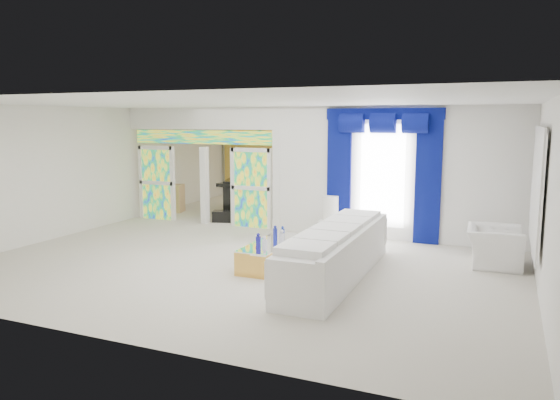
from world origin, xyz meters
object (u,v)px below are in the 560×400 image
at_px(grand_piano, 255,195).
at_px(coffee_table, 272,254).
at_px(white_sofa, 337,255).
at_px(armchair, 494,247).
at_px(console_table, 343,230).

bearing_deg(grand_piano, coffee_table, -79.48).
height_order(white_sofa, armchair, white_sofa).
height_order(console_table, armchair, armchair).
xyz_separation_m(white_sofa, grand_piano, (-4.12, 5.34, 0.12)).
bearing_deg(grand_piano, white_sofa, -70.62).
relative_size(white_sofa, grand_piano, 2.02).
bearing_deg(coffee_table, armchair, 22.21).
relative_size(white_sofa, armchair, 3.66).
xyz_separation_m(console_table, armchair, (3.26, -1.20, 0.17)).
distance_m(white_sofa, console_table, 3.17).
height_order(coffee_table, console_table, coffee_table).
xyz_separation_m(armchair, grand_piano, (-6.59, 3.48, 0.15)).
xyz_separation_m(white_sofa, coffee_table, (-1.35, 0.30, -0.18)).
xyz_separation_m(coffee_table, armchair, (3.82, 1.56, 0.15)).
height_order(white_sofa, grand_piano, grand_piano).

